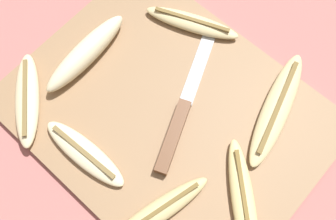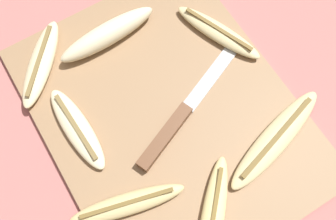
{
  "view_description": "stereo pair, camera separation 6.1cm",
  "coord_description": "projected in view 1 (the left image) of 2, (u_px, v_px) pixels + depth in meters",
  "views": [
    {
      "loc": [
        0.14,
        -0.16,
        0.6
      ],
      "look_at": [
        0.0,
        0.0,
        0.02
      ],
      "focal_mm": 42.0,
      "sensor_mm": 36.0,
      "label": 1
    },
    {
      "loc": [
        0.18,
        -0.11,
        0.6
      ],
      "look_at": [
        0.0,
        0.0,
        0.02
      ],
      "focal_mm": 42.0,
      "sensor_mm": 36.0,
      "label": 2
    }
  ],
  "objects": [
    {
      "name": "banana_bright_far",
      "position": [
        86.0,
        53.0,
        0.64
      ],
      "size": [
        0.05,
        0.18,
        0.04
      ],
      "rotation": [
        0.0,
        0.0,
        0.05
      ],
      "color": "beige",
      "rests_on": "cutting_board"
    },
    {
      "name": "banana_spotted_left",
      "position": [
        158.0,
        212.0,
        0.56
      ],
      "size": [
        0.07,
        0.17,
        0.02
      ],
      "rotation": [
        0.0,
        0.0,
        6.03
      ],
      "color": "#DBC684",
      "rests_on": "cutting_board"
    },
    {
      "name": "banana_golden_short",
      "position": [
        243.0,
        204.0,
        0.56
      ],
      "size": [
        0.16,
        0.16,
        0.02
      ],
      "rotation": [
        0.0,
        0.0,
        0.82
      ],
      "color": "#EDD689",
      "rests_on": "cutting_board"
    },
    {
      "name": "knife",
      "position": [
        177.0,
        125.0,
        0.61
      ],
      "size": [
        0.11,
        0.24,
        0.02
      ],
      "rotation": [
        0.0,
        0.0,
        0.4
      ],
      "color": "brown",
      "rests_on": "cutting_board"
    },
    {
      "name": "banana_ripe_center",
      "position": [
        192.0,
        23.0,
        0.67
      ],
      "size": [
        0.16,
        0.09,
        0.02
      ],
      "rotation": [
        0.0,
        0.0,
        5.1
      ],
      "color": "beige",
      "rests_on": "cutting_board"
    },
    {
      "name": "banana_mellow_near",
      "position": [
        277.0,
        108.0,
        0.61
      ],
      "size": [
        0.1,
        0.21,
        0.02
      ],
      "rotation": [
        0.0,
        0.0,
        3.42
      ],
      "color": "beige",
      "rests_on": "cutting_board"
    },
    {
      "name": "ground_plane",
      "position": [
        168.0,
        115.0,
        0.63
      ],
      "size": [
        4.0,
        4.0,
        0.0
      ],
      "primitive_type": "plane",
      "color": "#B76B66"
    },
    {
      "name": "banana_cream_curved",
      "position": [
        27.0,
        99.0,
        0.62
      ],
      "size": [
        0.14,
        0.13,
        0.02
      ],
      "rotation": [
        0.0,
        0.0,
        0.85
      ],
      "color": "beige",
      "rests_on": "cutting_board"
    },
    {
      "name": "cutting_board",
      "position": [
        168.0,
        113.0,
        0.63
      ],
      "size": [
        0.48,
        0.37,
        0.01
      ],
      "color": "#997551",
      "rests_on": "ground_plane"
    },
    {
      "name": "banana_pale_long",
      "position": [
        85.0,
        153.0,
        0.59
      ],
      "size": [
        0.15,
        0.05,
        0.02
      ],
      "rotation": [
        0.0,
        0.0,
        4.76
      ],
      "color": "beige",
      "rests_on": "cutting_board"
    }
  ]
}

